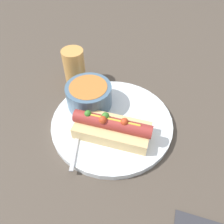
{
  "coord_description": "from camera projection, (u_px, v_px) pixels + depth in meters",
  "views": [
    {
      "loc": [
        -0.08,
        -0.34,
        0.43
      ],
      "look_at": [
        0.0,
        0.0,
        0.05
      ],
      "focal_mm": 35.0,
      "sensor_mm": 36.0,
      "label": 1
    }
  ],
  "objects": [
    {
      "name": "drinking_glass",
      "position": [
        74.0,
        67.0,
        0.62
      ],
      "size": [
        0.06,
        0.06,
        0.11
      ],
      "color": "#D8994C",
      "rests_on": "ground_plane"
    },
    {
      "name": "dinner_plate",
      "position": [
        112.0,
        122.0,
        0.54
      ],
      "size": [
        0.3,
        0.3,
        0.02
      ],
      "color": "white",
      "rests_on": "ground_plane"
    },
    {
      "name": "hot_dog",
      "position": [
        112.0,
        128.0,
        0.49
      ],
      "size": [
        0.19,
        0.15,
        0.06
      ],
      "rotation": [
        0.0,
        0.0,
        -0.51
      ],
      "color": "#E5C17F",
      "rests_on": "dinner_plate"
    },
    {
      "name": "soup_bowl",
      "position": [
        89.0,
        95.0,
        0.55
      ],
      "size": [
        0.12,
        0.12,
        0.06
      ],
      "color": "slate",
      "rests_on": "dinner_plate"
    },
    {
      "name": "ground_plane",
      "position": [
        112.0,
        124.0,
        0.55
      ],
      "size": [
        4.0,
        4.0,
        0.0
      ],
      "primitive_type": "plane",
      "color": "#4C4238"
    },
    {
      "name": "spoon",
      "position": [
        80.0,
        125.0,
        0.52
      ],
      "size": [
        0.06,
        0.16,
        0.01
      ],
      "rotation": [
        0.0,
        0.0,
        1.3
      ],
      "color": "#B7B7BC",
      "rests_on": "dinner_plate"
    }
  ]
}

